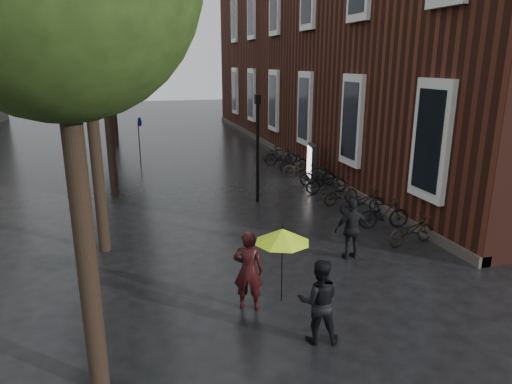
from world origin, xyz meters
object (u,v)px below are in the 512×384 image
object	(u,v)px
person_black	(319,301)
ad_lightbox	(312,163)
pedestrian_walking	(352,229)
parked_bicycles	(322,179)
person_burgundy	(248,270)
lamp_post	(258,138)

from	to	relation	value
person_black	ad_lightbox	bearing A→B (deg)	-94.29
person_black	pedestrian_walking	world-z (taller)	pedestrian_walking
ad_lightbox	parked_bicycles	bearing A→B (deg)	-84.46
person_burgundy	parked_bicycles	world-z (taller)	person_burgundy
person_black	person_burgundy	bearing A→B (deg)	-39.76
person_burgundy	lamp_post	xyz separation A→B (m)	(2.40, 7.57, 1.58)
person_black	ad_lightbox	size ratio (longest dim) A/B	1.02
person_black	lamp_post	bearing A→B (deg)	-81.10
pedestrian_walking	lamp_post	distance (m)	6.08
ad_lightbox	pedestrian_walking	bearing A→B (deg)	-93.25
pedestrian_walking	parked_bicycles	bearing A→B (deg)	-104.75
person_burgundy	parked_bicycles	bearing A→B (deg)	-100.78
person_black	lamp_post	size ratio (longest dim) A/B	0.41
person_black	pedestrian_walking	distance (m)	4.14
parked_bicycles	ad_lightbox	size ratio (longest dim) A/B	8.06
person_burgundy	person_black	world-z (taller)	person_burgundy
person_burgundy	ad_lightbox	xyz separation A→B (m)	(5.70, 10.11, -0.07)
pedestrian_walking	person_burgundy	bearing A→B (deg)	30.51
person_burgundy	parked_bicycles	size ratio (longest dim) A/B	0.14
person_burgundy	lamp_post	size ratio (longest dim) A/B	0.44
person_black	lamp_post	world-z (taller)	lamp_post
person_black	lamp_post	distance (m)	9.36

